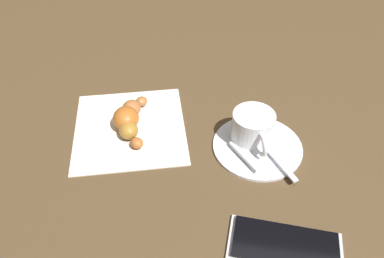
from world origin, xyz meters
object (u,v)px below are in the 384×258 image
saucer (257,146)px  cell_phone (285,246)px  sugar_packet (247,155)px  teaspoon (261,140)px  croissant (129,118)px  espresso_cup (253,128)px  napkin (130,126)px

saucer → cell_phone: (-0.04, 0.18, 0.00)m
saucer → sugar_packet: sugar_packet is taller
teaspoon → croissant: 0.23m
espresso_cup → sugar_packet: 0.05m
teaspoon → sugar_packet: bearing=58.9°
cell_phone → croissant: bearing=-37.5°
espresso_cup → croissant: (0.21, -0.01, -0.02)m
saucer → napkin: 0.22m
espresso_cup → croissant: bearing=-3.6°
saucer → espresso_cup: espresso_cup is taller
croissant → cell_phone: bearing=142.5°
sugar_packet → napkin: (0.20, -0.05, -0.01)m
croissant → saucer: bearing=174.6°
sugar_packet → croissant: size_ratio=0.51×
croissant → cell_phone: (-0.26, 0.20, -0.01)m
napkin → cell_phone: 0.33m
teaspoon → sugar_packet: 0.04m
cell_phone → teaspoon: bearing=-79.8°
saucer → cell_phone: size_ratio=0.98×
sugar_packet → cell_phone: 0.16m
saucer → cell_phone: bearing=102.0°
sugar_packet → napkin: bearing=-143.0°
saucer → teaspoon: (-0.00, -0.01, 0.01)m
teaspoon → cell_phone: size_ratio=0.84×
cell_phone → espresso_cup: bearing=-75.3°
croissant → teaspoon: bearing=176.1°
teaspoon → sugar_packet: size_ratio=1.83×
espresso_cup → croissant: size_ratio=0.69×
saucer → espresso_cup: 0.03m
croissant → cell_phone: 0.33m
teaspoon → croissant: croissant is taller
napkin → sugar_packet: bearing=166.4°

